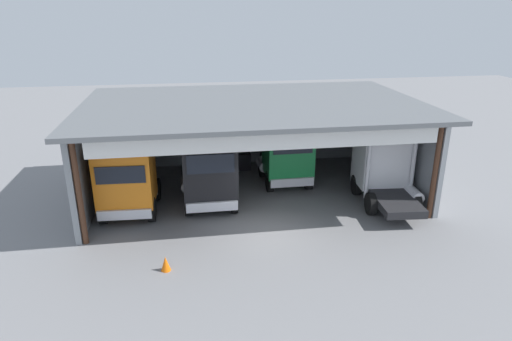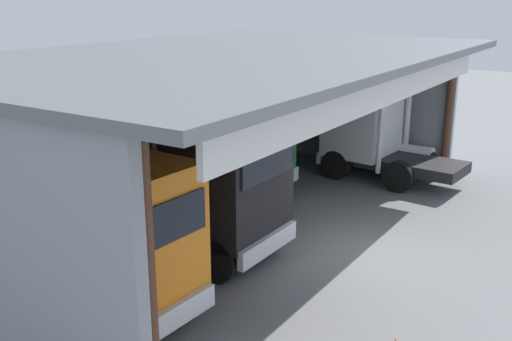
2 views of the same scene
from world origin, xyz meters
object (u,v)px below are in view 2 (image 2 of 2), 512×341
(truck_orange_left_bay, at_px, (109,246))
(truck_green_right_bay, at_px, (241,141))
(truck_black_center_left_bay, at_px, (219,186))
(oil_drum, at_px, (207,155))
(tool_cart, at_px, (134,182))
(truck_white_center_bay, at_px, (372,130))

(truck_orange_left_bay, bearing_deg, truck_green_right_bay, -160.38)
(truck_black_center_left_bay, height_order, oil_drum, truck_black_center_left_bay)
(tool_cart, bearing_deg, truck_white_center_bay, -40.92)
(oil_drum, bearing_deg, truck_green_right_bay, -124.19)
(truck_white_center_bay, distance_m, oil_drum, 6.15)
(truck_black_center_left_bay, relative_size, truck_green_right_bay, 1.01)
(truck_black_center_left_bay, distance_m, tool_cart, 5.69)
(truck_green_right_bay, bearing_deg, truck_white_center_bay, 148.31)
(truck_white_center_bay, bearing_deg, truck_black_center_left_bay, -178.11)
(truck_green_right_bay, relative_size, oil_drum, 4.91)
(truck_orange_left_bay, height_order, truck_white_center_bay, truck_orange_left_bay)
(truck_orange_left_bay, xyz_separation_m, truck_black_center_left_bay, (3.71, 0.18, 0.13))
(truck_orange_left_bay, distance_m, oil_drum, 11.32)
(truck_green_right_bay, distance_m, truck_white_center_bay, 5.06)
(oil_drum, bearing_deg, truck_black_center_left_bay, -140.12)
(truck_white_center_bay, xyz_separation_m, oil_drum, (-2.32, 5.57, -1.20))
(truck_black_center_left_bay, relative_size, truck_white_center_bay, 0.92)
(truck_black_center_left_bay, xyz_separation_m, oil_drum, (6.19, 5.17, -1.42))
(truck_orange_left_bay, bearing_deg, truck_black_center_left_bay, -174.55)
(tool_cart, bearing_deg, oil_drum, 1.80)
(truck_green_right_bay, height_order, oil_drum, truck_green_right_bay)
(truck_orange_left_bay, height_order, oil_drum, truck_orange_left_bay)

